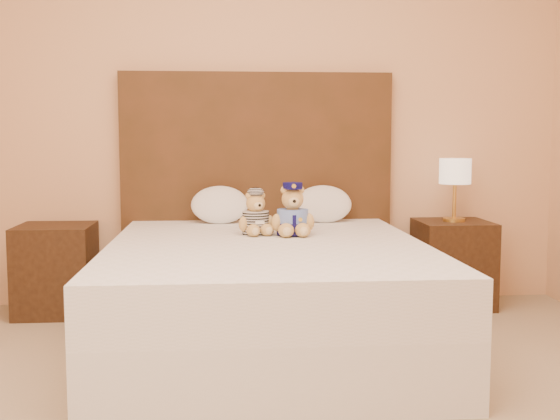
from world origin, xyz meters
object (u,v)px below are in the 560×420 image
object	(u,v)px
teddy_prisoner	(256,213)
pillow_right	(324,202)
pillow_left	(220,203)
nightstand_left	(56,269)
lamp	(455,175)
teddy_police	(293,209)
nightstand_right	(453,264)
bed	(267,295)

from	to	relation	value
teddy_prisoner	pillow_right	size ratio (longest dim) A/B	0.67
pillow_left	nightstand_left	bearing A→B (deg)	-178.29
lamp	teddy_police	size ratio (longest dim) A/B	1.40
lamp	teddy_police	distance (m)	1.24
teddy_police	teddy_prisoner	size ratio (longest dim) A/B	1.19
nightstand_right	teddy_police	distance (m)	1.30
bed	nightstand_right	size ratio (longest dim) A/B	3.64
pillow_left	teddy_prisoner	bearing A→B (deg)	-69.88
nightstand_left	teddy_prisoner	world-z (taller)	teddy_prisoner
nightstand_right	teddy_police	xyz separation A→B (m)	(-1.09, -0.56, 0.42)
nightstand_right	nightstand_left	bearing A→B (deg)	180.00
bed	pillow_left	size ratio (longest dim) A/B	5.58
nightstand_left	teddy_police	distance (m)	1.57
nightstand_left	lamp	xyz separation A→B (m)	(2.50, 0.00, 0.57)
bed	lamp	world-z (taller)	lamp
bed	teddy_police	bearing A→B (deg)	57.17
bed	lamp	size ratio (longest dim) A/B	5.00
nightstand_left	pillow_right	bearing A→B (deg)	1.03
nightstand_right	lamp	size ratio (longest dim) A/B	1.38
teddy_prisoner	pillow_left	size ratio (longest dim) A/B	0.67
bed	nightstand_left	xyz separation A→B (m)	(-1.25, 0.80, -0.00)
nightstand_left	pillow_right	size ratio (longest dim) A/B	1.54
bed	pillow_right	world-z (taller)	pillow_right
bed	teddy_police	size ratio (longest dim) A/B	6.98
nightstand_left	pillow_left	size ratio (longest dim) A/B	1.53
bed	pillow_right	size ratio (longest dim) A/B	5.59
pillow_left	bed	bearing A→B (deg)	-73.71
bed	lamp	bearing A→B (deg)	32.62
nightstand_left	pillow_right	distance (m)	1.71
teddy_prisoner	pillow_left	world-z (taller)	pillow_left
lamp	pillow_right	world-z (taller)	lamp
lamp	teddy_prisoner	size ratio (longest dim) A/B	1.66
bed	nightstand_left	bearing A→B (deg)	147.38
nightstand_left	pillow_left	bearing A→B (deg)	1.71
teddy_police	pillow_left	size ratio (longest dim) A/B	0.80
nightstand_right	pillow_left	xyz separation A→B (m)	(-1.49, 0.03, 0.40)
bed	nightstand_left	distance (m)	1.48
teddy_police	pillow_left	bearing A→B (deg)	122.54
nightstand_left	nightstand_right	xyz separation A→B (m)	(2.50, 0.00, 0.00)
bed	teddy_prisoner	xyz separation A→B (m)	(-0.04, 0.29, 0.40)
teddy_prisoner	pillow_left	xyz separation A→B (m)	(-0.20, 0.54, 0.01)
bed	teddy_prisoner	bearing A→B (deg)	98.64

